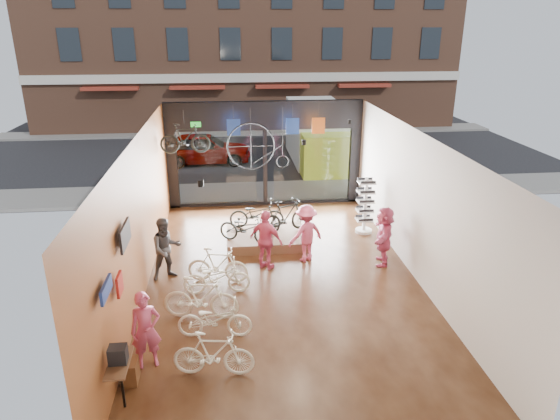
{
  "coord_description": "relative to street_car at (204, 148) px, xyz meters",
  "views": [
    {
      "loc": [
        -1.27,
        -11.52,
        6.34
      ],
      "look_at": [
        0.07,
        1.4,
        1.46
      ],
      "focal_mm": 32.0,
      "sensor_mm": 36.0,
      "label": 1
    }
  ],
  "objects": [
    {
      "name": "customer_5",
      "position": [
        5.37,
        -11.26,
        0.09
      ],
      "size": [
        0.93,
        1.63,
        1.68
      ],
      "primitive_type": "imported",
      "rotation": [
        0.0,
        0.0,
        4.41
      ],
      "color": "#CC4C72",
      "rests_on": "ground_plane"
    },
    {
      "name": "customer_0",
      "position": [
        -0.52,
        -15.13,
        0.05
      ],
      "size": [
        0.66,
        0.51,
        1.6
      ],
      "primitive_type": "imported",
      "rotation": [
        0.0,
        0.0,
        0.24
      ],
      "color": "#CC4C72",
      "rests_on": "ground_plane"
    },
    {
      "name": "floor_bike_5",
      "position": [
        0.8,
        -11.86,
        -0.27
      ],
      "size": [
        1.64,
        0.75,
        0.95
      ],
      "primitive_type": "imported",
      "rotation": [
        0.0,
        0.0,
        1.37
      ],
      "color": "silver",
      "rests_on": "ground_plane"
    },
    {
      "name": "customer_3",
      "position": [
        3.26,
        -10.86,
        0.08
      ],
      "size": [
        1.23,
        1.01,
        1.66
      ],
      "primitive_type": "imported",
      "rotation": [
        0.0,
        0.0,
        3.58
      ],
      "color": "#CC4C72",
      "rests_on": "ground_plane"
    },
    {
      "name": "sidewalk_far",
      "position": [
        2.48,
        7.0,
        -0.69
      ],
      "size": [
        30.0,
        2.0,
        0.12
      ],
      "primitive_type": "cube",
      "color": "slate",
      "rests_on": "ground"
    },
    {
      "name": "hung_bike",
      "position": [
        -0.17,
        -7.8,
        2.18
      ],
      "size": [
        1.59,
        0.49,
        0.95
      ],
      "primitive_type": "imported",
      "rotation": [
        0.0,
        0.0,
        1.6
      ],
      "color": "black",
      "rests_on": "ceiling"
    },
    {
      "name": "sidewalk_near",
      "position": [
        2.48,
        -4.8,
        -0.69
      ],
      "size": [
        30.0,
        2.4,
        0.12
      ],
      "primitive_type": "cube",
      "color": "slate",
      "rests_on": "ground"
    },
    {
      "name": "storefront",
      "position": [
        2.48,
        -6.0,
        1.15
      ],
      "size": [
        7.0,
        0.26,
        3.8
      ],
      "primitive_type": null,
      "color": "black",
      "rests_on": "ground"
    },
    {
      "name": "jersey_left",
      "position": [
        1.38,
        -6.8,
        2.3
      ],
      "size": [
        0.45,
        0.03,
        0.55
      ],
      "primitive_type": "cube",
      "color": "#1E3F99",
      "rests_on": "ceiling"
    },
    {
      "name": "display_bike_mid",
      "position": [
        2.86,
        -9.47,
        0.08
      ],
      "size": [
        1.78,
        1.19,
        1.05
      ],
      "primitive_type": "imported",
      "rotation": [
        0.0,
        0.0,
        2.02
      ],
      "color": "black",
      "rests_on": "display_platform"
    },
    {
      "name": "floor_bike_4",
      "position": [
        0.78,
        -12.46,
        -0.31
      ],
      "size": [
        1.66,
        0.6,
        0.87
      ],
      "primitive_type": "imported",
      "rotation": [
        0.0,
        0.0,
        1.58
      ],
      "color": "silver",
      "rests_on": "ground_plane"
    },
    {
      "name": "ground_plane",
      "position": [
        2.48,
        -12.0,
        -0.77
      ],
      "size": [
        7.0,
        12.0,
        0.04
      ],
      "primitive_type": "cube",
      "color": "black",
      "rests_on": "ground"
    },
    {
      "name": "ceiling",
      "position": [
        2.48,
        -12.0,
        3.07
      ],
      "size": [
        7.0,
        12.0,
        0.04
      ],
      "primitive_type": "cube",
      "color": "black",
      "rests_on": "ground"
    },
    {
      "name": "display_bike_right",
      "position": [
        1.98,
        -9.01,
        -0.0
      ],
      "size": [
        1.74,
        0.73,
        0.89
      ],
      "primitive_type": "imported",
      "rotation": [
        0.0,
        0.0,
        1.49
      ],
      "color": "black",
      "rests_on": "display_platform"
    },
    {
      "name": "opposite_building",
      "position": [
        2.48,
        9.5,
        6.25
      ],
      "size": [
        26.0,
        5.0,
        14.0
      ],
      "primitive_type": "cube",
      "color": "brown",
      "rests_on": "ground"
    },
    {
      "name": "wall_merch",
      "position": [
        -0.9,
        -15.5,
        0.55
      ],
      "size": [
        0.4,
        2.4,
        2.6
      ],
      "primitive_type": null,
      "color": "navy",
      "rests_on": "wall_left"
    },
    {
      "name": "wall_back",
      "position": [
        2.48,
        -18.02,
        1.15
      ],
      "size": [
        7.0,
        0.04,
        3.8
      ],
      "primitive_type": "cube",
      "color": "beige",
      "rests_on": "ground"
    },
    {
      "name": "wall_right",
      "position": [
        6.0,
        -12.0,
        1.15
      ],
      "size": [
        0.04,
        12.0,
        3.8
      ],
      "primitive_type": "cube",
      "color": "beige",
      "rests_on": "ground"
    },
    {
      "name": "exit_sign",
      "position": [
        0.08,
        -6.12,
        2.3
      ],
      "size": [
        0.35,
        0.06,
        0.18
      ],
      "primitive_type": "cube",
      "color": "#198C26",
      "rests_on": "storefront"
    },
    {
      "name": "jersey_mid",
      "position": [
        3.37,
        -6.8,
        2.3
      ],
      "size": [
        0.45,
        0.03,
        0.55
      ],
      "primitive_type": "cube",
      "color": "#1E3F99",
      "rests_on": "ceiling"
    },
    {
      "name": "floor_bike_2",
      "position": [
        0.77,
        -14.3,
        -0.33
      ],
      "size": [
        1.64,
        0.71,
        0.84
      ],
      "primitive_type": "imported",
      "rotation": [
        0.0,
        0.0,
        1.47
      ],
      "color": "silver",
      "rests_on": "ground_plane"
    },
    {
      "name": "customer_1",
      "position": [
        -0.52,
        -11.5,
        0.09
      ],
      "size": [
        1.0,
        0.91,
        1.68
      ],
      "primitive_type": "imported",
      "rotation": [
        0.0,
        0.0,
        0.41
      ],
      "color": "#3F3F44",
      "rests_on": "ground_plane"
    },
    {
      "name": "display_platform",
      "position": [
        2.24,
        -9.52,
        -0.6
      ],
      "size": [
        2.4,
        1.8,
        0.3
      ],
      "primitive_type": "cube",
      "color": "#513422",
      "rests_on": "ground_plane"
    },
    {
      "name": "display_bike_left",
      "position": [
        1.6,
        -10.1,
        -0.01
      ],
      "size": [
        1.75,
        1.28,
        0.88
      ],
      "primitive_type": "imported",
      "rotation": [
        0.0,
        0.0,
        1.1
      ],
      "color": "black",
      "rests_on": "display_platform"
    },
    {
      "name": "customer_2",
      "position": [
        2.11,
        -11.24,
        0.1
      ],
      "size": [
        1.04,
        0.91,
        1.69
      ],
      "primitive_type": "imported",
      "rotation": [
        0.0,
        0.0,
        2.52
      ],
      "color": "#CC4C72",
      "rests_on": "ground_plane"
    },
    {
      "name": "box_truck",
      "position": [
        5.4,
        -1.0,
        0.64
      ],
      "size": [
        2.35,
        7.06,
        2.78
      ],
      "primitive_type": null,
      "color": "silver",
      "rests_on": "street_road"
    },
    {
      "name": "penny_farthing",
      "position": [
        2.25,
        -7.47,
        1.75
      ],
      "size": [
        1.99,
        0.06,
        1.59
      ],
      "primitive_type": null,
      "color": "black",
      "rests_on": "ceiling"
    },
    {
      "name": "wall_left",
      "position": [
        -1.04,
        -12.0,
        1.15
      ],
      "size": [
        0.04,
        12.0,
        3.8
      ],
      "primitive_type": "cube",
      "color": "#A3562A",
      "rests_on": "ground"
    },
    {
      "name": "street_road",
      "position": [
        2.48,
        3.0,
        -0.76
      ],
      "size": [
        30.0,
        18.0,
        0.02
      ],
      "primitive_type": "cube",
      "color": "black",
      "rests_on": "ground"
    },
    {
      "name": "sunglasses_rack",
      "position": [
        5.43,
        -9.03,
        0.15
      ],
      "size": [
        0.65,
        0.59,
        1.8
      ],
      "primitive_type": null,
      "rotation": [
        0.0,
        0.0,
        0.35
      ],
      "color": "white",
      "rests_on": "ground_plane"
    },
    {
      "name": "jersey_right",
      "position": [
        4.27,
        -6.8,
        2.3
      ],
      "size": [
        0.45,
        0.03,
        0.55
      ],
      "primitive_type": "cube",
      "color": "#CC5919",
      "rests_on": "ceiling"
    },
    {
      "name": "floor_bike_1",
      "position": [
        0.77,
        -15.57,
        -0.28
      ],
      "size": [
        1.61,
        0.65,
        0.94
      ],
      "primitive_type": "imported",
      "rotation": [
        0.0,
        0.0,
        1.43
      ],
      "color": "silver",
      "rests_on": "ground_plane"
    },
    {
      "name": "street_car",
      "position": [
        0.0,
        0.0,
        0.0
      ],
      "size": [
        4.39,
        1.77,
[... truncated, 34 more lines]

